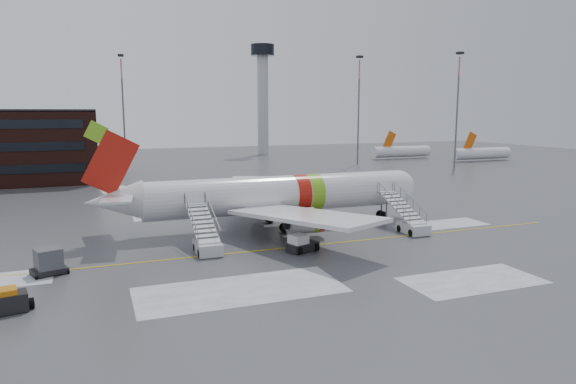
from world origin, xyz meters
name	(u,v)px	position (x,y,z in m)	size (l,w,h in m)	color
ground	(275,246)	(0.00, 0.00, 0.00)	(260.00, 260.00, 0.00)	#494C4F
airliner	(272,195)	(2.20, 6.97, 3.42)	(35.03, 32.97, 11.18)	silver
airstair_fwd	(409,221)	(14.37, 0.43, 1.06)	(2.05, 7.70, 3.48)	silver
airstair_aft	(206,239)	(-6.15, 0.43, 1.06)	(2.05, 7.70, 3.48)	#B8BBBF
pushback_tug	(301,244)	(1.49, -2.52, 0.68)	(3.00, 2.61, 1.53)	black
uld_container	(49,262)	(-18.31, -1.65, 0.91)	(2.81, 2.40, 1.94)	black
baggage_tractor	(7,302)	(-20.10, -8.80, 0.63)	(2.98, 1.72, 1.49)	black
control_tower	(263,87)	(30.00, 95.00, 18.75)	(6.40, 6.40, 30.00)	#B2B5BA
light_mast_far_ne	(359,103)	(42.00, 62.00, 13.84)	(1.20, 1.20, 24.25)	#595B60
light_mast_far_n	(123,103)	(-8.00, 78.00, 13.84)	(1.20, 1.20, 24.25)	#595B60
light_mast_far_e	(458,102)	(58.00, 48.00, 13.84)	(1.20, 1.20, 24.25)	#595B60
distant_aircraft	(427,160)	(62.50, 64.00, 0.00)	(35.00, 18.00, 8.00)	#D8590C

